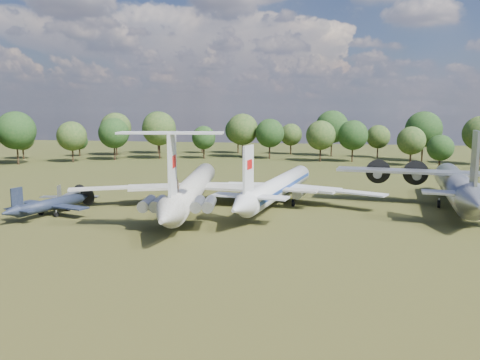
% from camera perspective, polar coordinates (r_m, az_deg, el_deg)
% --- Properties ---
extents(ground, '(300.00, 300.00, 0.00)m').
position_cam_1_polar(ground, '(77.11, -6.96, -3.17)').
color(ground, '#283D14').
rests_on(ground, ground).
extents(il62_airliner, '(47.33, 57.33, 5.08)m').
position_cam_1_polar(il62_airliner, '(75.13, -5.78, -1.49)').
color(il62_airliner, '#B7B7B2').
rests_on(il62_airliner, ground).
extents(tu104_jet, '(41.30, 50.93, 4.62)m').
position_cam_1_polar(tu104_jet, '(78.15, 4.77, -1.26)').
color(tu104_jet, silver).
rests_on(tu104_jet, ground).
extents(an12_transport, '(43.02, 46.95, 5.62)m').
position_cam_1_polar(an12_transport, '(82.71, 24.95, -1.14)').
color(an12_transport, '#94979C').
rests_on(an12_transport, ground).
extents(small_prop_west, '(16.74, 19.91, 2.52)m').
position_cam_1_polar(small_prop_west, '(74.99, -22.14, -3.10)').
color(small_prop_west, '#161C31').
rests_on(small_prop_west, ground).
extents(small_prop_northwest, '(12.06, 14.72, 1.91)m').
position_cam_1_polar(small_prop_northwest, '(83.23, -20.14, -2.10)').
color(small_prop_northwest, '#9EA1A6').
rests_on(small_prop_northwest, ground).
extents(person_on_il62, '(0.67, 0.48, 1.75)m').
position_cam_1_polar(person_on_il62, '(60.69, -7.67, -0.64)').
color(person_on_il62, '#9A714E').
rests_on(person_on_il62, il62_airliner).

